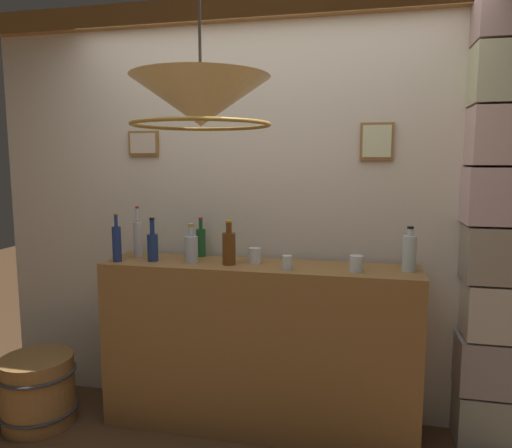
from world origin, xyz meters
name	(u,v)px	position (x,y,z in m)	size (l,w,h in m)	color
panelled_rear_partition	(267,200)	(0.00, 1.10, 1.40)	(3.74, 0.15, 2.65)	beige
stone_pillar	(506,223)	(1.39, 0.96, 1.31)	(0.47, 0.32, 2.58)	gray
bar_shelf_unit	(258,347)	(0.00, 0.82, 0.52)	(1.89, 0.40, 1.04)	olive
liquor_bottle_rum	(409,252)	(0.86, 0.83, 1.14)	(0.08, 0.08, 0.25)	silver
liquor_bottle_tequila	(201,241)	(-0.41, 0.98, 1.13)	(0.06, 0.06, 0.25)	#1B5425
liquor_bottle_amaro	(117,243)	(-0.86, 0.71, 1.15)	(0.05, 0.05, 0.30)	navy
liquor_bottle_mezcal	(191,248)	(-0.40, 0.79, 1.13)	(0.08, 0.08, 0.24)	#B2BFCB
liquor_bottle_brandy	(138,238)	(-0.80, 0.87, 1.16)	(0.06, 0.06, 0.33)	#BDBBBC
liquor_bottle_scotch	(229,247)	(-0.17, 0.78, 1.14)	(0.08, 0.08, 0.27)	brown
liquor_bottle_rye	(153,245)	(-0.65, 0.78, 1.13)	(0.07, 0.07, 0.27)	navy
glass_tumbler_rocks	(287,263)	(0.19, 0.71, 1.08)	(0.06, 0.06, 0.08)	silver
glass_tumbler_highball	(356,264)	(0.58, 0.76, 1.08)	(0.08, 0.08, 0.09)	silver
glass_tumbler_shot	(255,255)	(-0.03, 0.85, 1.08)	(0.08, 0.08, 0.09)	silver
pendant_lamp	(201,103)	(-0.05, -0.04, 1.88)	(0.57, 0.57, 0.53)	beige
wooden_barrel	(38,390)	(-1.36, 0.56, 0.22)	(0.47, 0.47, 0.44)	olive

